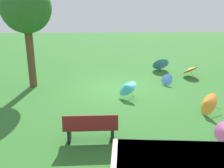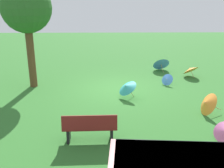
{
  "view_description": "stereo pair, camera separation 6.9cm",
  "coord_description": "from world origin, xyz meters",
  "px_view_note": "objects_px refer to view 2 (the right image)",
  "views": [
    {
      "loc": [
        0.52,
        11.53,
        4.12
      ],
      "look_at": [
        0.24,
        1.05,
        0.6
      ],
      "focal_mm": 42.03,
      "sensor_mm": 36.0,
      "label": 1
    },
    {
      "loc": [
        0.45,
        11.53,
        4.12
      ],
      "look_at": [
        0.24,
        1.05,
        0.6
      ],
      "focal_mm": 42.03,
      "sensor_mm": 36.0,
      "label": 2
    }
  ],
  "objects_px": {
    "shade_tree": "(26,9)",
    "parasol_orange_0": "(190,69)",
    "parasol_blue_0": "(167,79)",
    "parasol_blue_1": "(161,63)",
    "park_bench": "(90,127)",
    "parasol_orange_1": "(207,103)",
    "parasol_teal_0": "(127,87)"
  },
  "relations": [
    {
      "from": "park_bench",
      "to": "parasol_blue_1",
      "type": "height_order",
      "value": "park_bench"
    },
    {
      "from": "parasol_teal_0",
      "to": "parasol_orange_0",
      "type": "relative_size",
      "value": 0.97
    },
    {
      "from": "shade_tree",
      "to": "park_bench",
      "type": "bearing_deg",
      "value": 120.39
    },
    {
      "from": "parasol_blue_0",
      "to": "parasol_blue_1",
      "type": "distance_m",
      "value": 2.65
    },
    {
      "from": "park_bench",
      "to": "parasol_orange_1",
      "type": "distance_m",
      "value": 4.5
    },
    {
      "from": "park_bench",
      "to": "parasol_orange_0",
      "type": "relative_size",
      "value": 1.45
    },
    {
      "from": "parasol_blue_0",
      "to": "parasol_teal_0",
      "type": "relative_size",
      "value": 0.63
    },
    {
      "from": "parasol_blue_1",
      "to": "parasol_orange_1",
      "type": "relative_size",
      "value": 1.14
    },
    {
      "from": "shade_tree",
      "to": "parasol_blue_0",
      "type": "height_order",
      "value": "shade_tree"
    },
    {
      "from": "parasol_orange_0",
      "to": "shade_tree",
      "type": "bearing_deg",
      "value": 9.89
    },
    {
      "from": "parasol_teal_0",
      "to": "parasol_blue_1",
      "type": "height_order",
      "value": "parasol_blue_1"
    },
    {
      "from": "parasol_blue_1",
      "to": "parasol_orange_0",
      "type": "height_order",
      "value": "parasol_blue_1"
    },
    {
      "from": "parasol_teal_0",
      "to": "parasol_orange_0",
      "type": "distance_m",
      "value": 4.74
    },
    {
      "from": "shade_tree",
      "to": "parasol_blue_0",
      "type": "relative_size",
      "value": 7.0
    },
    {
      "from": "parasol_blue_1",
      "to": "parasol_orange_0",
      "type": "distance_m",
      "value": 1.87
    },
    {
      "from": "shade_tree",
      "to": "parasol_orange_0",
      "type": "distance_m",
      "value": 8.7
    },
    {
      "from": "parasol_orange_0",
      "to": "parasol_orange_1",
      "type": "xyz_separation_m",
      "value": [
        0.85,
        4.72,
        0.01
      ]
    },
    {
      "from": "shade_tree",
      "to": "parasol_orange_0",
      "type": "bearing_deg",
      "value": -170.11
    },
    {
      "from": "parasol_blue_1",
      "to": "parasol_orange_0",
      "type": "xyz_separation_m",
      "value": [
        -1.33,
        1.31,
        -0.02
      ]
    },
    {
      "from": "park_bench",
      "to": "parasol_teal_0",
      "type": "distance_m",
      "value": 3.74
    },
    {
      "from": "shade_tree",
      "to": "parasol_blue_1",
      "type": "xyz_separation_m",
      "value": [
        -6.65,
        -2.7,
        -3.14
      ]
    },
    {
      "from": "parasol_orange_0",
      "to": "parasol_blue_0",
      "type": "bearing_deg",
      "value": 40.73
    },
    {
      "from": "parasol_teal_0",
      "to": "parasol_orange_1",
      "type": "bearing_deg",
      "value": 148.98
    },
    {
      "from": "park_bench",
      "to": "parasol_orange_0",
      "type": "bearing_deg",
      "value": -127.3
    },
    {
      "from": "shade_tree",
      "to": "parasol_orange_1",
      "type": "relative_size",
      "value": 5.22
    },
    {
      "from": "parasol_orange_1",
      "to": "parasol_teal_0",
      "type": "bearing_deg",
      "value": -31.02
    },
    {
      "from": "parasol_teal_0",
      "to": "parasol_orange_0",
      "type": "height_order",
      "value": "parasol_teal_0"
    },
    {
      "from": "park_bench",
      "to": "parasol_blue_1",
      "type": "relative_size",
      "value": 1.54
    },
    {
      "from": "parasol_orange_1",
      "to": "parasol_blue_1",
      "type": "bearing_deg",
      "value": -85.41
    },
    {
      "from": "park_bench",
      "to": "parasol_orange_1",
      "type": "bearing_deg",
      "value": -156.27
    },
    {
      "from": "parasol_blue_0",
      "to": "parasol_orange_0",
      "type": "height_order",
      "value": "parasol_orange_0"
    },
    {
      "from": "park_bench",
      "to": "parasol_blue_1",
      "type": "distance_m",
      "value": 8.64
    }
  ]
}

